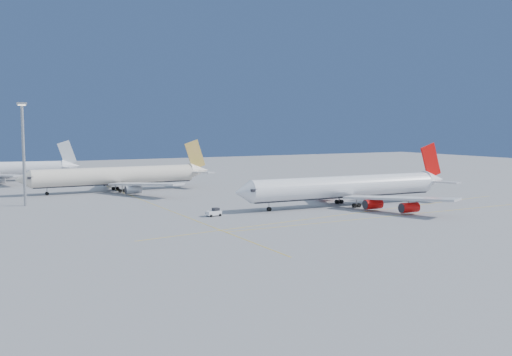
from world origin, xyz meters
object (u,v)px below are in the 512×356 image
light_mast (23,145)px  airliner_virgin (349,187)px  airliner_third (1,169)px  airliner_etihad (120,176)px  pushback_tug (214,212)px

light_mast → airliner_virgin: bearing=-27.7°
airliner_third → light_mast: (0.41, -79.01, 11.83)m
airliner_virgin → light_mast: 90.46m
airliner_virgin → airliner_etihad: size_ratio=1.05×
light_mast → pushback_tug: bearing=-46.9°
airliner_etihad → light_mast: 41.27m
airliner_third → light_mast: bearing=-80.1°
airliner_etihad → airliner_third: size_ratio=1.09×
airliner_third → pushback_tug: airliner_third is taller
airliner_etihad → airliner_third: airliner_etihad is taller
airliner_virgin → airliner_third: size_ratio=1.15×
pushback_tug → light_mast: 58.73m
airliner_third → light_mast: light_mast is taller
airliner_etihad → airliner_third: 65.04m
pushback_tug → light_mast: bearing=128.2°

